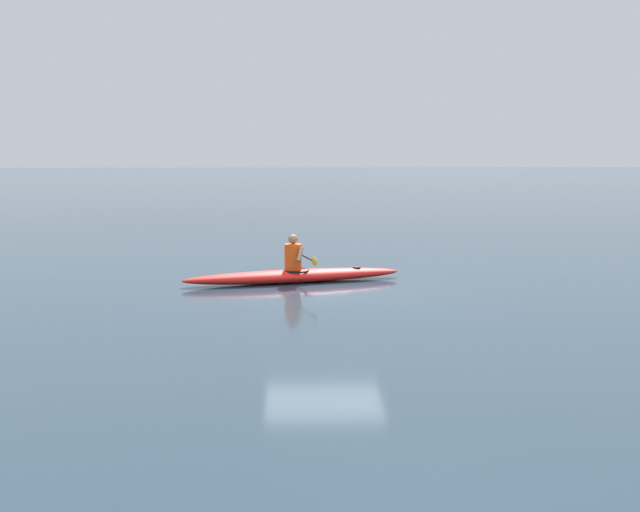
% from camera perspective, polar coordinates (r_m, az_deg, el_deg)
% --- Properties ---
extents(ground_plane, '(160.00, 160.00, 0.00)m').
position_cam_1_polar(ground_plane, '(17.51, 0.26, -2.25)').
color(ground_plane, '#283D4C').
extents(kayak, '(4.93, 1.86, 0.29)m').
position_cam_1_polar(kayak, '(18.24, -1.84, -1.38)').
color(kayak, red).
rests_on(kayak, ground).
extents(kayaker, '(0.69, 2.31, 0.78)m').
position_cam_1_polar(kayaker, '(18.18, -1.80, 0.07)').
color(kayaker, '#E04C14').
rests_on(kayaker, kayak).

